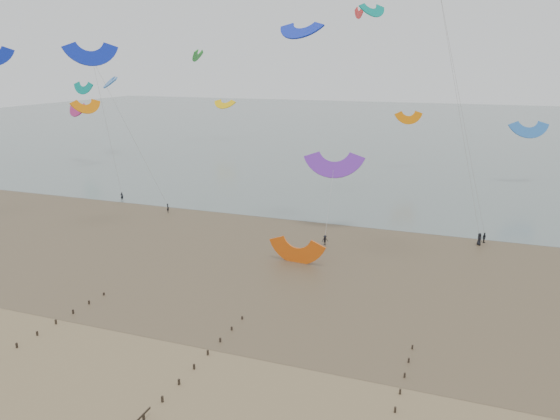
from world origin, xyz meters
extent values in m
plane|color=brown|center=(0.00, 0.00, 0.00)|extent=(500.00, 500.00, 0.00)
plane|color=#475654|center=(0.00, 200.00, 0.03)|extent=(500.00, 500.00, 0.00)
plane|color=#473A28|center=(0.00, 35.00, 0.01)|extent=(500.00, 500.00, 0.00)
ellipsoid|color=slate|center=(-18.00, 22.00, 0.01)|extent=(23.60, 14.36, 0.01)
ellipsoid|color=slate|center=(12.00, 38.00, 0.01)|extent=(33.64, 18.32, 0.01)
ellipsoid|color=slate|center=(-40.00, 40.00, 0.01)|extent=(26.95, 14.22, 0.01)
cube|color=black|center=(-14.00, -1.16, 0.25)|extent=(0.16, 0.16, 0.59)
cube|color=black|center=(-14.00, 1.47, 0.23)|extent=(0.16, 0.16, 0.57)
cube|color=black|center=(-14.00, 4.11, 0.22)|extent=(0.16, 0.16, 0.54)
cube|color=black|center=(-14.00, 6.74, 0.20)|extent=(0.16, 0.16, 0.51)
cube|color=black|center=(-14.00, 9.37, 0.19)|extent=(0.16, 0.16, 0.48)
cube|color=black|center=(-14.00, 12.00, 0.17)|extent=(0.16, 0.16, 0.45)
cube|color=black|center=(4.00, -6.42, 0.28)|extent=(0.16, 0.16, 0.65)
cube|color=black|center=(4.00, -3.79, 0.26)|extent=(0.16, 0.16, 0.62)
cube|color=black|center=(4.00, -1.16, 0.25)|extent=(0.16, 0.16, 0.59)
cube|color=black|center=(4.00, 1.47, 0.23)|extent=(0.16, 0.16, 0.57)
cube|color=black|center=(4.00, 4.11, 0.22)|extent=(0.16, 0.16, 0.54)
cube|color=black|center=(4.00, 6.74, 0.20)|extent=(0.16, 0.16, 0.51)
cube|color=black|center=(4.00, 9.37, 0.19)|extent=(0.16, 0.16, 0.48)
cube|color=black|center=(4.00, 12.00, 0.17)|extent=(0.16, 0.16, 0.45)
cube|color=black|center=(22.00, 1.47, 0.23)|extent=(0.16, 0.16, 0.57)
cube|color=black|center=(22.00, 4.11, 0.22)|extent=(0.16, 0.16, 0.54)
cube|color=black|center=(22.00, 6.74, 0.20)|extent=(0.16, 0.16, 0.51)
cube|color=black|center=(22.00, 9.37, 0.19)|extent=(0.16, 0.16, 0.48)
cube|color=black|center=(22.00, 12.00, 0.17)|extent=(0.16, 0.16, 0.45)
imported|color=black|center=(-26.66, 46.81, 0.84)|extent=(0.73, 0.69, 1.69)
imported|color=black|center=(28.12, 48.51, 0.81)|extent=(0.80, 1.02, 1.62)
imported|color=black|center=(5.56, 38.96, 0.78)|extent=(1.15, 1.08, 1.56)
imported|color=black|center=(-40.27, 51.63, 0.82)|extent=(0.66, 0.51, 1.64)
imported|color=black|center=(27.43, 47.13, 0.95)|extent=(0.99, 1.10, 1.90)
camera|label=1|loc=(26.52, -36.78, 26.78)|focal=35.00mm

